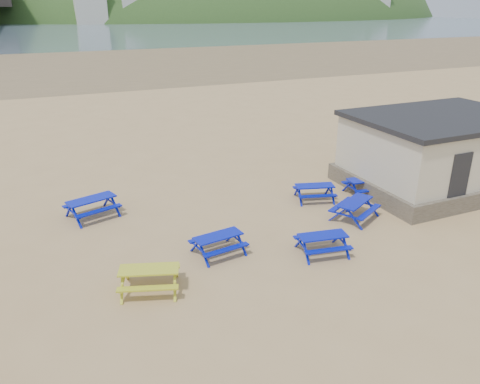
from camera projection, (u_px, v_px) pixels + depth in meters
name	position (u px, v px, depth m)	size (l,w,h in m)	color
ground	(219.00, 241.00, 15.78)	(400.00, 400.00, 0.00)	tan
wet_sand	(69.00, 62.00, 62.38)	(400.00, 400.00, 0.00)	olive
sea	(38.00, 26.00, 159.84)	(400.00, 400.00, 0.00)	#4C5F6C
picnic_table_blue_a	(92.00, 208.00, 17.45)	(2.08, 1.86, 0.73)	#0818AD
picnic_table_blue_b	(314.00, 193.00, 18.95)	(1.83, 1.63, 0.64)	#0818AD
picnic_table_blue_c	(367.00, 186.00, 19.52)	(1.76, 1.47, 0.70)	#0818AD
picnic_table_blue_d	(218.00, 244.00, 14.88)	(1.71, 1.46, 0.65)	#0818AD
picnic_table_blue_e	(322.00, 244.00, 14.91)	(1.74, 1.50, 0.65)	#0818AD
picnic_table_blue_f	(355.00, 210.00, 17.31)	(2.11, 1.98, 0.70)	#0818AD
picnic_table_yellow	(150.00, 279.00, 12.98)	(1.98, 1.78, 0.69)	#B4A916
amenity_block	(439.00, 151.00, 19.95)	(7.40, 5.40, 3.15)	#665B4C
headland_town	(219.00, 37.00, 247.80)	(264.00, 144.00, 108.00)	#2D4C1E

